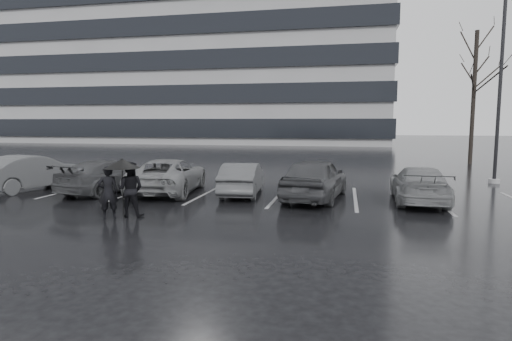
{
  "coord_description": "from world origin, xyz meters",
  "views": [
    {
      "loc": [
        3.01,
        -13.07,
        2.74
      ],
      "look_at": [
        0.06,
        1.0,
        1.1
      ],
      "focal_mm": 30.0,
      "sensor_mm": 36.0,
      "label": 1
    }
  ],
  "objects_px": {
    "pedestrian_right": "(130,189)",
    "pedestrian_left": "(108,192)",
    "car_west_b": "(169,176)",
    "car_east": "(419,184)",
    "lamp_post": "(500,93)",
    "tree_north": "(474,98)",
    "car_west_a": "(242,179)",
    "car_west_c": "(108,176)",
    "car_west_d": "(32,172)",
    "car_main": "(315,178)"
  },
  "relations": [
    {
      "from": "pedestrian_right",
      "to": "pedestrian_left",
      "type": "bearing_deg",
      "value": 32.48
    },
    {
      "from": "car_west_b",
      "to": "car_east",
      "type": "height_order",
      "value": "car_west_b"
    },
    {
      "from": "lamp_post",
      "to": "tree_north",
      "type": "distance_m",
      "value": 9.37
    },
    {
      "from": "car_west_a",
      "to": "tree_north",
      "type": "height_order",
      "value": "tree_north"
    },
    {
      "from": "car_west_a",
      "to": "car_west_c",
      "type": "height_order",
      "value": "car_west_c"
    },
    {
      "from": "pedestrian_left",
      "to": "lamp_post",
      "type": "xyz_separation_m",
      "value": [
        13.13,
        9.98,
        3.22
      ]
    },
    {
      "from": "car_west_b",
      "to": "car_west_c",
      "type": "distance_m",
      "value": 2.38
    },
    {
      "from": "car_west_b",
      "to": "lamp_post",
      "type": "bearing_deg",
      "value": -164.61
    },
    {
      "from": "pedestrian_left",
      "to": "pedestrian_right",
      "type": "relative_size",
      "value": 0.95
    },
    {
      "from": "car_west_a",
      "to": "car_east",
      "type": "height_order",
      "value": "car_east"
    },
    {
      "from": "pedestrian_left",
      "to": "tree_north",
      "type": "height_order",
      "value": "tree_north"
    },
    {
      "from": "car_west_b",
      "to": "pedestrian_right",
      "type": "distance_m",
      "value": 4.22
    },
    {
      "from": "car_west_d",
      "to": "lamp_post",
      "type": "distance_m",
      "value": 20.11
    },
    {
      "from": "car_main",
      "to": "car_west_a",
      "type": "xyz_separation_m",
      "value": [
        -2.76,
        0.4,
        -0.14
      ]
    },
    {
      "from": "car_west_c",
      "to": "car_west_d",
      "type": "distance_m",
      "value": 3.34
    },
    {
      "from": "car_west_c",
      "to": "car_west_a",
      "type": "bearing_deg",
      "value": -161.58
    },
    {
      "from": "pedestrian_right",
      "to": "tree_north",
      "type": "bearing_deg",
      "value": -132.81
    },
    {
      "from": "car_west_a",
      "to": "pedestrian_right",
      "type": "bearing_deg",
      "value": 56.37
    },
    {
      "from": "car_west_b",
      "to": "car_east",
      "type": "bearing_deg",
      "value": 172.49
    },
    {
      "from": "pedestrian_right",
      "to": "tree_north",
      "type": "relative_size",
      "value": 0.19
    },
    {
      "from": "car_west_c",
      "to": "car_east",
      "type": "xyz_separation_m",
      "value": [
        11.54,
        0.29,
        -0.02
      ]
    },
    {
      "from": "car_west_a",
      "to": "car_west_d",
      "type": "height_order",
      "value": "car_west_d"
    },
    {
      "from": "car_west_a",
      "to": "car_west_c",
      "type": "bearing_deg",
      "value": 0.05
    },
    {
      "from": "pedestrian_left",
      "to": "tree_north",
      "type": "xyz_separation_m",
      "value": [
        14.54,
        19.24,
        3.49
      ]
    },
    {
      "from": "tree_north",
      "to": "car_main",
      "type": "bearing_deg",
      "value": -121.04
    },
    {
      "from": "car_west_b",
      "to": "car_west_d",
      "type": "bearing_deg",
      "value": -2.25
    },
    {
      "from": "car_west_d",
      "to": "car_west_a",
      "type": "bearing_deg",
      "value": -159.38
    },
    {
      "from": "car_main",
      "to": "car_west_d",
      "type": "relative_size",
      "value": 1.02
    },
    {
      "from": "car_west_a",
      "to": "lamp_post",
      "type": "relative_size",
      "value": 0.43
    },
    {
      "from": "car_east",
      "to": "lamp_post",
      "type": "height_order",
      "value": "lamp_post"
    },
    {
      "from": "car_west_d",
      "to": "tree_north",
      "type": "relative_size",
      "value": 0.51
    },
    {
      "from": "car_west_c",
      "to": "car_east",
      "type": "relative_size",
      "value": 1.03
    },
    {
      "from": "car_main",
      "to": "car_east",
      "type": "distance_m",
      "value": 3.54
    },
    {
      "from": "car_west_c",
      "to": "pedestrian_right",
      "type": "xyz_separation_m",
      "value": [
        2.97,
        -3.77,
        0.17
      ]
    },
    {
      "from": "car_east",
      "to": "lamp_post",
      "type": "bearing_deg",
      "value": -124.3
    },
    {
      "from": "lamp_post",
      "to": "tree_north",
      "type": "xyz_separation_m",
      "value": [
        1.41,
        9.26,
        0.27
      ]
    },
    {
      "from": "car_west_a",
      "to": "pedestrian_right",
      "type": "relative_size",
      "value": 2.31
    },
    {
      "from": "car_main",
      "to": "car_west_b",
      "type": "height_order",
      "value": "car_main"
    },
    {
      "from": "car_east",
      "to": "tree_north",
      "type": "xyz_separation_m",
      "value": [
        5.48,
        14.79,
        3.64
      ]
    },
    {
      "from": "car_west_c",
      "to": "pedestrian_left",
      "type": "relative_size",
      "value": 2.88
    },
    {
      "from": "car_east",
      "to": "pedestrian_right",
      "type": "height_order",
      "value": "pedestrian_right"
    },
    {
      "from": "car_west_c",
      "to": "lamp_post",
      "type": "bearing_deg",
      "value": -146.59
    },
    {
      "from": "car_west_d",
      "to": "car_east",
      "type": "bearing_deg",
      "value": -161.77
    },
    {
      "from": "car_main",
      "to": "pedestrian_right",
      "type": "relative_size",
      "value": 2.74
    },
    {
      "from": "car_west_c",
      "to": "car_east",
      "type": "distance_m",
      "value": 11.55
    },
    {
      "from": "lamp_post",
      "to": "tree_north",
      "type": "relative_size",
      "value": 1.02
    },
    {
      "from": "car_west_c",
      "to": "pedestrian_right",
      "type": "distance_m",
      "value": 4.8
    },
    {
      "from": "car_west_d",
      "to": "lamp_post",
      "type": "height_order",
      "value": "lamp_post"
    },
    {
      "from": "car_west_c",
      "to": "car_east",
      "type": "bearing_deg",
      "value": -165.59
    },
    {
      "from": "car_east",
      "to": "car_west_b",
      "type": "bearing_deg",
      "value": 1.43
    }
  ]
}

